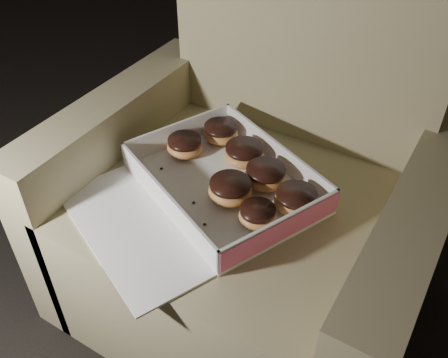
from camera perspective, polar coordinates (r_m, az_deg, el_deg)
floor at (r=1.51m, az=-11.00°, el=-7.50°), size 4.50×4.50×0.00m
armchair at (r=1.20m, az=3.14°, el=-4.07°), size 0.82×0.69×0.85m
bakery_box at (r=1.06m, az=-1.75°, el=-1.51°), size 0.54×0.58×0.07m
donut_a at (r=0.99m, az=3.86°, el=-4.12°), size 0.08×0.08×0.04m
donut_b at (r=1.17m, az=-4.50°, el=3.80°), size 0.08×0.08×0.04m
donut_c at (r=1.08m, az=4.78°, el=0.38°), size 0.09×0.09×0.05m
donut_d at (r=1.04m, az=0.71°, el=-1.23°), size 0.09×0.09×0.05m
donut_e at (r=1.03m, az=8.27°, el=-2.45°), size 0.09×0.09×0.05m
donut_f at (r=1.14m, az=2.32°, el=2.88°), size 0.09×0.09×0.05m
donut_g at (r=1.21m, az=-0.38°, el=5.37°), size 0.08×0.08×0.04m
crumb_a at (r=1.14m, az=-7.17°, el=1.20°), size 0.01×0.01×0.00m
crumb_b at (r=1.00m, az=-2.23°, el=-5.20°), size 0.01×0.01×0.00m
crumb_c at (r=1.05m, az=-3.48°, el=-2.71°), size 0.01×0.01×0.00m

